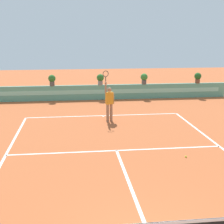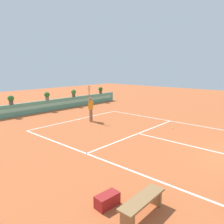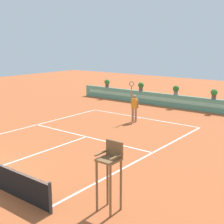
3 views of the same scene
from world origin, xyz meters
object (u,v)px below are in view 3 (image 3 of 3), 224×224
at_px(potted_plant_far_left, 107,83).
at_px(potted_plant_centre, 176,90).
at_px(potted_plant_right, 214,93).
at_px(tennis_ball_near_baseline, 110,150).
at_px(tennis_player, 134,106).
at_px(umpire_chair, 110,168).
at_px(potted_plant_left, 141,86).

bearing_deg(potted_plant_far_left, potted_plant_centre, 0.00).
bearing_deg(potted_plant_right, potted_plant_far_left, 180.00).
bearing_deg(tennis_ball_near_baseline, tennis_player, 112.30).
distance_m(tennis_player, tennis_ball_near_baseline, 5.82).
height_order(potted_plant_right, potted_plant_far_left, same).
xyz_separation_m(umpire_chair, tennis_player, (-5.45, 9.43, -0.29)).
xyz_separation_m(potted_plant_centre, potted_plant_far_left, (-6.79, 0.00, 0.00)).
relative_size(tennis_ball_near_baseline, potted_plant_left, 0.09).
relative_size(tennis_player, potted_plant_left, 3.57).
xyz_separation_m(tennis_player, potted_plant_centre, (0.04, 5.69, 0.36)).
relative_size(potted_plant_centre, potted_plant_far_left, 1.00).
distance_m(potted_plant_centre, potted_plant_far_left, 6.79).
height_order(potted_plant_centre, potted_plant_far_left, same).
bearing_deg(tennis_ball_near_baseline, potted_plant_left, 115.85).
xyz_separation_m(tennis_player, tennis_ball_near_baseline, (2.18, -5.31, -1.02)).
bearing_deg(tennis_ball_near_baseline, potted_plant_far_left, 129.07).
bearing_deg(umpire_chair, potted_plant_left, 119.63).
bearing_deg(tennis_ball_near_baseline, potted_plant_right, 85.59).
bearing_deg(potted_plant_far_left, potted_plant_right, 0.00).
bearing_deg(potted_plant_centre, potted_plant_left, 180.00).
relative_size(tennis_player, potted_plant_far_left, 3.57).
height_order(tennis_ball_near_baseline, potted_plant_right, potted_plant_right).
bearing_deg(umpire_chair, potted_plant_right, 99.11).
distance_m(umpire_chair, potted_plant_centre, 16.06).
bearing_deg(potted_plant_left, tennis_ball_near_baseline, -64.15).
distance_m(potted_plant_left, potted_plant_far_left, 3.60).
relative_size(tennis_ball_near_baseline, potted_plant_centre, 0.09).
height_order(umpire_chair, potted_plant_left, umpire_chair).
relative_size(potted_plant_left, potted_plant_right, 1.00).
bearing_deg(potted_plant_far_left, tennis_player, -40.14).
bearing_deg(tennis_ball_near_baseline, potted_plant_centre, 100.99).
bearing_deg(potted_plant_right, tennis_ball_near_baseline, -94.41).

